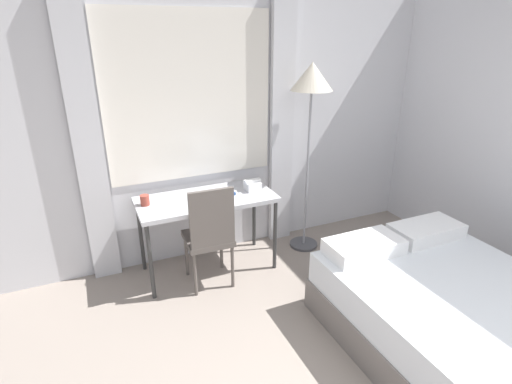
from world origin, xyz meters
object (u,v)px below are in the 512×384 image
(desk_chair, at_px, (210,232))
(desk, at_px, (207,204))
(mug, at_px, (145,200))
(bed, at_px, (474,331))
(book, at_px, (219,194))
(telephone, at_px, (252,185))
(standing_lamp, at_px, (311,90))

(desk_chair, bearing_deg, desk, 78.79)
(desk, distance_m, mug, 0.55)
(desk_chair, bearing_deg, bed, -47.66)
(desk, xyz_separation_m, book, (0.12, 0.00, 0.08))
(desk_chair, bearing_deg, mug, 147.49)
(desk, relative_size, telephone, 7.92)
(standing_lamp, xyz_separation_m, telephone, (-0.61, -0.01, -0.85))
(telephone, distance_m, book, 0.34)
(standing_lamp, distance_m, book, 1.29)
(desk_chair, distance_m, standing_lamp, 1.61)
(desk_chair, distance_m, book, 0.40)
(telephone, distance_m, mug, 1.00)
(desk_chair, height_order, book, desk_chair)
(bed, height_order, mug, mug)
(desk, xyz_separation_m, mug, (-0.54, 0.05, 0.11))
(book, bearing_deg, telephone, 0.06)
(desk, bearing_deg, mug, 174.36)
(desk, height_order, bed, desk)
(bed, xyz_separation_m, telephone, (-0.82, 1.88, 0.53))
(desk, relative_size, bed, 0.60)
(desk, bearing_deg, desk_chair, -103.44)
(standing_lamp, relative_size, telephone, 12.06)
(bed, bearing_deg, mug, 133.33)
(telephone, relative_size, book, 0.53)
(standing_lamp, height_order, mug, standing_lamp)
(telephone, bearing_deg, mug, 177.02)
(bed, bearing_deg, telephone, 113.71)
(standing_lamp, relative_size, book, 6.44)
(book, bearing_deg, desk_chair, -124.42)
(desk_chair, distance_m, mug, 0.63)
(bed, relative_size, standing_lamp, 1.09)
(desk, distance_m, telephone, 0.47)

